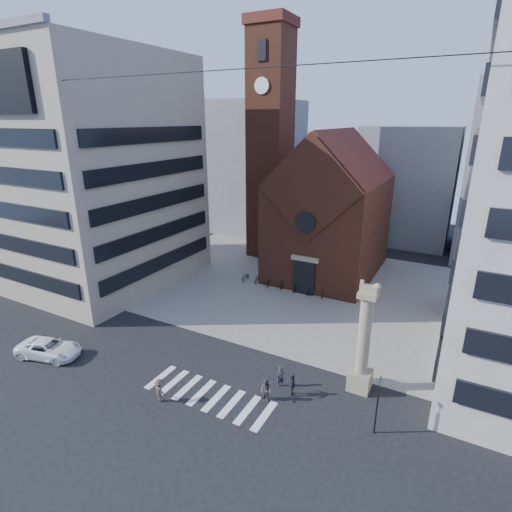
# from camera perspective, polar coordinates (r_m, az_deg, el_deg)

# --- Properties ---
(ground) EXTENTS (120.00, 120.00, 0.00)m
(ground) POSITION_cam_1_polar(r_m,az_deg,el_deg) (33.26, -4.51, -16.11)
(ground) COLOR black
(ground) RESTS_ON ground
(piazza) EXTENTS (46.00, 30.00, 0.05)m
(piazza) POSITION_cam_1_polar(r_m,az_deg,el_deg) (48.24, 7.76, -4.43)
(piazza) COLOR gray
(piazza) RESTS_ON ground
(zebra_crossing) EXTENTS (10.20, 3.20, 0.01)m
(zebra_crossing) POSITION_cam_1_polar(r_m,az_deg,el_deg) (31.03, -6.75, -19.14)
(zebra_crossing) COLOR white
(zebra_crossing) RESTS_ON ground
(church) EXTENTS (12.00, 16.65, 18.00)m
(church) POSITION_cam_1_polar(r_m,az_deg,el_deg) (51.24, 10.58, 6.20)
(church) COLOR brown
(church) RESTS_ON ground
(campanile) EXTENTS (5.50, 5.50, 31.20)m
(campanile) POSITION_cam_1_polar(r_m,az_deg,el_deg) (56.61, 2.05, 15.64)
(campanile) COLOR brown
(campanile) RESTS_ON ground
(building_left) EXTENTS (18.00, 20.00, 26.00)m
(building_left) POSITION_cam_1_polar(r_m,az_deg,el_deg) (51.27, -22.05, 10.86)
(building_left) COLOR tan
(building_left) RESTS_ON ground
(bg_block_left) EXTENTS (16.00, 14.00, 22.00)m
(bg_block_left) POSITION_cam_1_polar(r_m,az_deg,el_deg) (72.25, -0.95, 12.63)
(bg_block_left) COLOR gray
(bg_block_left) RESTS_ON ground
(bg_block_mid) EXTENTS (14.00, 12.00, 18.00)m
(bg_block_mid) POSITION_cam_1_polar(r_m,az_deg,el_deg) (69.01, 20.73, 9.44)
(bg_block_mid) COLOR gray
(bg_block_mid) RESTS_ON ground
(lion_column) EXTENTS (1.63, 1.60, 8.68)m
(lion_column) POSITION_cam_1_polar(r_m,az_deg,el_deg) (30.50, 15.04, -12.60)
(lion_column) COLOR tan
(lion_column) RESTS_ON ground
(traffic_light) EXTENTS (0.13, 0.16, 4.30)m
(traffic_light) POSITION_cam_1_polar(r_m,az_deg,el_deg) (27.62, 16.93, -19.50)
(traffic_light) COLOR black
(traffic_light) RESTS_ON ground
(white_car) EXTENTS (5.85, 3.82, 1.50)m
(white_car) POSITION_cam_1_polar(r_m,az_deg,el_deg) (38.73, -27.46, -11.64)
(white_car) COLOR white
(white_car) RESTS_ON ground
(pedestrian_0) EXTENTS (0.71, 0.69, 1.64)m
(pedestrian_0) POSITION_cam_1_polar(r_m,az_deg,el_deg) (31.26, 3.54, -16.83)
(pedestrian_0) COLOR #2F2B3C
(pedestrian_0) RESTS_ON ground
(pedestrian_1) EXTENTS (0.98, 0.85, 1.73)m
(pedestrian_1) POSITION_cam_1_polar(r_m,az_deg,el_deg) (29.87, 1.42, -18.64)
(pedestrian_1) COLOR #4C453D
(pedestrian_1) RESTS_ON ground
(pedestrian_2) EXTENTS (0.81, 1.11, 1.75)m
(pedestrian_2) POSITION_cam_1_polar(r_m,az_deg,el_deg) (30.44, 5.21, -17.89)
(pedestrian_2) COLOR #24242B
(pedestrian_2) RESTS_ON ground
(pedestrian_3) EXTENTS (1.23, 0.83, 1.77)m
(pedestrian_3) POSITION_cam_1_polar(r_m,az_deg,el_deg) (30.62, -13.61, -18.14)
(pedestrian_3) COLOR brown
(pedestrian_3) RESTS_ON ground
(scooter_0) EXTENTS (0.76, 1.96, 1.02)m
(scooter_0) POSITION_cam_1_polar(r_m,az_deg,el_deg) (49.49, -1.48, -2.97)
(scooter_0) COLOR black
(scooter_0) RESTS_ON piazza
(scooter_1) EXTENTS (0.62, 1.90, 1.13)m
(scooter_1) POSITION_cam_1_polar(r_m,az_deg,el_deg) (48.71, 0.25, -3.26)
(scooter_1) COLOR black
(scooter_1) RESTS_ON piazza
(scooter_2) EXTENTS (0.76, 1.96, 1.02)m
(scooter_2) POSITION_cam_1_polar(r_m,az_deg,el_deg) (48.02, 2.04, -3.68)
(scooter_2) COLOR black
(scooter_2) RESTS_ON piazza
(scooter_3) EXTENTS (0.62, 1.90, 1.13)m
(scooter_3) POSITION_cam_1_polar(r_m,az_deg,el_deg) (47.34, 3.88, -3.99)
(scooter_3) COLOR black
(scooter_3) RESTS_ON piazza
(scooter_4) EXTENTS (0.76, 1.96, 1.02)m
(scooter_4) POSITION_cam_1_polar(r_m,az_deg,el_deg) (46.75, 5.77, -4.43)
(scooter_4) COLOR black
(scooter_4) RESTS_ON piazza
(scooter_5) EXTENTS (0.62, 1.90, 1.13)m
(scooter_5) POSITION_cam_1_polar(r_m,az_deg,el_deg) (46.18, 7.71, -4.75)
(scooter_5) COLOR black
(scooter_5) RESTS_ON piazza
(scooter_6) EXTENTS (0.76, 1.96, 1.02)m
(scooter_6) POSITION_cam_1_polar(r_m,az_deg,el_deg) (45.70, 9.69, -5.19)
(scooter_6) COLOR black
(scooter_6) RESTS_ON piazza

